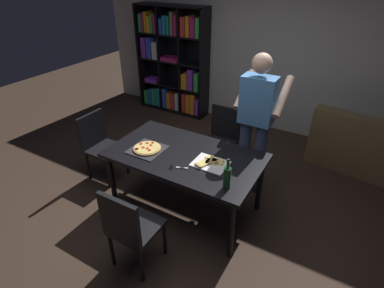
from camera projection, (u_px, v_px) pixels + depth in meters
The scene contains 13 objects.
ground_plane at pixel (186, 206), 3.71m from camera, with size 12.00×12.00×0.00m, color #38281E.
back_wall at pixel (268, 46), 4.94m from camera, with size 6.40×0.10×2.80m, color silver.
dining_table at pixel (185, 159), 3.36m from camera, with size 1.67×0.96×0.75m.
chair_near_camera at pixel (130, 226), 2.73m from camera, with size 0.42×0.42×0.90m.
chair_far_side at pixel (222, 136), 4.17m from camera, with size 0.42×0.42×0.90m.
chair_left_end at pixel (100, 142), 4.02m from camera, with size 0.42×0.42×0.90m.
couch at pixel (377, 151), 4.22m from camera, with size 1.80×1.06×0.85m.
bookshelf at pixel (173, 63), 5.74m from camera, with size 1.40×0.35×1.95m.
person_serving_pizza at pixel (256, 118), 3.53m from camera, with size 0.55×0.54×1.75m.
pepperoni_pizza_on_tray at pixel (147, 149), 3.39m from camera, with size 0.37×0.37×0.04m.
pizza_slices_on_towel at pixel (211, 163), 3.16m from camera, with size 0.36×0.28×0.03m.
wine_bottle at pixel (227, 177), 2.76m from camera, with size 0.07×0.07×0.32m.
kitchen_scissors at pixel (175, 167), 3.10m from camera, with size 0.20×0.12×0.01m.
Camera 1 is at (1.48, -2.39, 2.53)m, focal length 28.54 mm.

